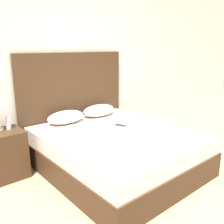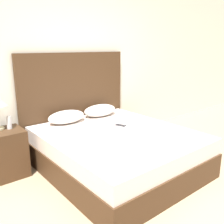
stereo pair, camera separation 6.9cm
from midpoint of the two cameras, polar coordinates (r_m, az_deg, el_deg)
ground_plane at (r=2.71m, az=19.82°, el=-21.99°), size 16.00×16.00×0.00m
wall_back at (r=3.90m, az=-9.31°, el=11.18°), size 10.00×0.06×2.70m
bed at (r=3.31m, az=1.68°, el=-8.89°), size 1.71×1.96×0.51m
headboard at (r=3.94m, az=-7.83°, el=2.41°), size 1.80×0.05×1.50m
pillow_left at (r=3.63m, az=-9.83°, el=-1.10°), size 0.56×0.32×0.18m
pillow_right at (r=3.94m, az=-2.27°, el=0.38°), size 0.56×0.32×0.18m
phone_on_bed at (r=3.48m, az=2.56°, el=-3.05°), size 0.12×0.17×0.01m
nightstand at (r=3.37m, az=-23.37°, el=-8.90°), size 0.54×0.43×0.59m
toiletry_bottle at (r=3.31m, az=-21.93°, el=-2.24°), size 0.06×0.06×0.16m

